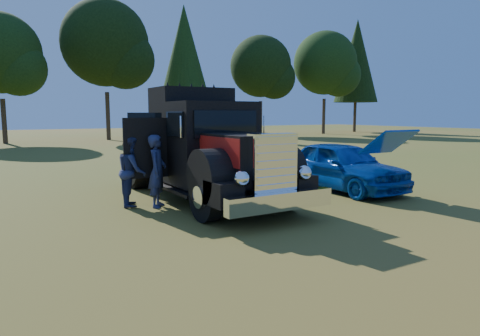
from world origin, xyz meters
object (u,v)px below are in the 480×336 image
object	(u,v)px
spectator_near	(157,171)
spectator_far	(132,171)
diamond_t_truck	(206,152)
hotrod_coupe	(342,166)

from	to	relation	value
spectator_near	spectator_far	size ratio (longest dim) A/B	1.02
diamond_t_truck	spectator_far	world-z (taller)	diamond_t_truck
spectator_near	spectator_far	xyz separation A→B (m)	(-0.49, 0.44, -0.01)
hotrod_coupe	spectator_far	xyz separation A→B (m)	(-6.09, 1.06, 0.14)
diamond_t_truck	hotrod_coupe	size ratio (longest dim) A/B	1.65
diamond_t_truck	hotrod_coupe	world-z (taller)	diamond_t_truck
diamond_t_truck	spectator_near	world-z (taller)	diamond_t_truck
hotrod_coupe	spectator_near	size ratio (longest dim) A/B	2.42
diamond_t_truck	spectator_near	distance (m)	1.45
hotrod_coupe	spectator_near	xyz separation A→B (m)	(-5.60, 0.61, 0.15)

